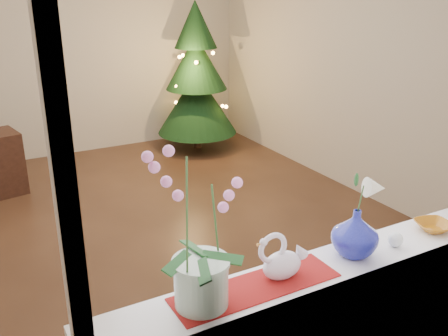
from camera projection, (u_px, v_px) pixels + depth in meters
The scene contains 14 objects.
ground at pixel (146, 230), 4.41m from camera, with size 5.00×5.00×0.00m, color #311E14.
wall_back at pixel (66, 45), 5.99m from camera, with size 4.50×0.10×2.70m, color beige.
wall_front at pixel (362, 180), 1.89m from camera, with size 4.50×0.10×2.70m, color beige.
wall_right at pixel (353, 58), 4.96m from camera, with size 0.10×5.00×2.70m, color beige.
windowsill at pixel (331, 267), 2.15m from camera, with size 2.20×0.26×0.04m, color white.
window_frame at pixel (366, 87), 1.79m from camera, with size 2.22×0.06×1.60m, color white, non-canonical shape.
runner at pixel (256, 287), 1.97m from camera, with size 0.70×0.20×0.01m, color maroon.
orchid_pot at pixel (200, 229), 1.75m from camera, with size 0.22×0.22×0.64m, color beige, non-canonical shape.
swan at pixel (282, 255), 2.01m from camera, with size 0.24×0.11×0.20m, color silver, non-canonical shape.
blue_vase at pixel (356, 229), 2.17m from camera, with size 0.24×0.24×0.25m, color navy.
lily at pixel (360, 183), 2.10m from camera, with size 0.14×0.08×0.19m, color beige, non-canonical shape.
paperweight at pixel (396, 239), 2.27m from camera, with size 0.07×0.07×0.07m, color white.
amber_dish at pixel (434, 227), 2.42m from camera, with size 0.14×0.14×0.04m, color #9B5B0F.
xmas_tree at pixel (196, 77), 6.30m from camera, with size 1.02×1.02×1.87m, color black, non-canonical shape.
Camera 1 is at (-1.31, -3.78, 2.05)m, focal length 40.00 mm.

